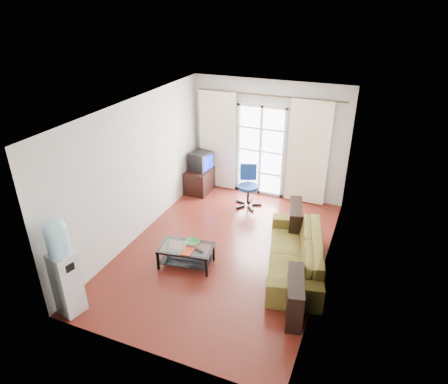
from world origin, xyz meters
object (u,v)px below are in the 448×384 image
object	(u,v)px
tv_stand	(200,180)
task_chair	(248,194)
sofa	(295,252)
coffee_table	(186,253)
water_cooler	(63,265)
crt_tv	(200,161)

from	to	relation	value
tv_stand	task_chair	world-z (taller)	task_chair
tv_stand	sofa	bearing A→B (deg)	-37.56
sofa	coffee_table	bearing A→B (deg)	-83.63
task_chair	water_cooler	distance (m)	4.47
coffee_table	sofa	bearing A→B (deg)	19.40
crt_tv	water_cooler	xyz separation A→B (m)	(-0.06, -4.49, 0.07)
coffee_table	crt_tv	size ratio (longest dim) A/B	1.87
crt_tv	task_chair	distance (m)	1.43
coffee_table	water_cooler	size ratio (longest dim) A/B	0.62
sofa	task_chair	size ratio (longest dim) A/B	2.52
crt_tv	coffee_table	bearing A→B (deg)	-58.61
coffee_table	crt_tv	bearing A→B (deg)	110.20
water_cooler	task_chair	bearing A→B (deg)	84.90
crt_tv	task_chair	bearing A→B (deg)	-0.90
crt_tv	tv_stand	bearing A→B (deg)	-83.48
task_chair	coffee_table	bearing A→B (deg)	-117.13
crt_tv	sofa	bearing A→B (deg)	-26.56
sofa	crt_tv	bearing A→B (deg)	-140.77
coffee_table	crt_tv	world-z (taller)	crt_tv
sofa	tv_stand	distance (m)	3.55
sofa	coffee_table	xyz separation A→B (m)	(-1.79, -0.63, -0.08)
water_cooler	coffee_table	bearing A→B (deg)	69.72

